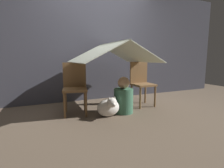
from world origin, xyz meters
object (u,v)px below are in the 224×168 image
(person_front, at_px, (124,98))
(dog, at_px, (109,107))
(chair_left, at_px, (75,86))
(chair_right, at_px, (141,82))

(person_front, height_order, dog, person_front)
(chair_left, relative_size, dog, 2.28)
(chair_right, distance_m, person_front, 0.67)
(chair_right, xyz_separation_m, dog, (-0.86, -0.41, -0.31))
(chair_left, distance_m, chair_right, 1.30)
(dog, bearing_deg, chair_right, 25.28)
(chair_left, bearing_deg, chair_right, 11.82)
(chair_right, height_order, dog, chair_right)
(chair_left, height_order, person_front, chair_left)
(chair_left, xyz_separation_m, person_front, (0.75, -0.31, -0.21))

